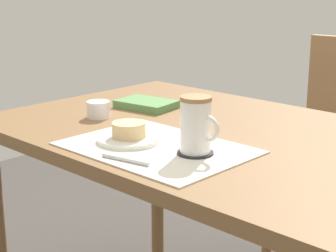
{
  "coord_description": "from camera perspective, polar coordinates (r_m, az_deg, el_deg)",
  "views": [
    {
      "loc": [
        0.92,
        -1.16,
        1.17
      ],
      "look_at": [
        -0.01,
        -0.18,
        0.8
      ],
      "focal_mm": 60.0,
      "sensor_mm": 36.0,
      "label": 1
    }
  ],
  "objects": [
    {
      "name": "dining_table",
      "position": [
        1.57,
        4.94,
        -3.25
      ],
      "size": [
        1.29,
        0.83,
        0.75
      ],
      "color": "brown",
      "rests_on": "ground_plane"
    },
    {
      "name": "placemat",
      "position": [
        1.39,
        -1.14,
        -2.23
      ],
      "size": [
        0.45,
        0.33,
        0.0
      ],
      "primitive_type": "cube",
      "color": "silver",
      "rests_on": "dining_table"
    },
    {
      "name": "pastry_plate",
      "position": [
        1.43,
        -3.98,
        -1.36
      ],
      "size": [
        0.16,
        0.16,
        0.01
      ],
      "primitive_type": "cylinder",
      "color": "silver",
      "rests_on": "placemat"
    },
    {
      "name": "pastry",
      "position": [
        1.43,
        -4.0,
        -0.39
      ],
      "size": [
        0.09,
        0.09,
        0.04
      ],
      "primitive_type": "cylinder",
      "color": "#E5BC7F",
      "rests_on": "pastry_plate"
    },
    {
      "name": "coffee_coaster",
      "position": [
        1.34,
        2.78,
        -2.73
      ],
      "size": [
        0.09,
        0.09,
        0.0
      ],
      "primitive_type": "cylinder",
      "color": "#232328",
      "rests_on": "placemat"
    },
    {
      "name": "coffee_mug",
      "position": [
        1.32,
        2.9,
        0.15
      ],
      "size": [
        0.11,
        0.07,
        0.13
      ],
      "color": "white",
      "rests_on": "coffee_coaster"
    },
    {
      "name": "teaspoon",
      "position": [
        1.29,
        -4.36,
        -3.43
      ],
      "size": [
        0.13,
        0.03,
        0.01
      ],
      "primitive_type": "cylinder",
      "rotation": [
        0.0,
        1.57,
        0.2
      ],
      "color": "silver",
      "rests_on": "placemat"
    },
    {
      "name": "sugar_bowl",
      "position": [
        1.69,
        -7.09,
        1.67
      ],
      "size": [
        0.07,
        0.07,
        0.05
      ],
      "primitive_type": "cylinder",
      "color": "white",
      "rests_on": "dining_table"
    },
    {
      "name": "small_book",
      "position": [
        1.81,
        -2.2,
        2.24
      ],
      "size": [
        0.2,
        0.15,
        0.02
      ],
      "primitive_type": "cube",
      "rotation": [
        0.0,
        0.0,
        0.15
      ],
      "color": "#598C4C",
      "rests_on": "dining_table"
    }
  ]
}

